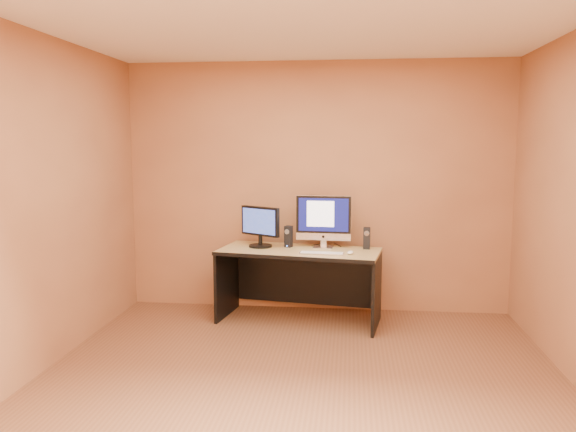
{
  "coord_description": "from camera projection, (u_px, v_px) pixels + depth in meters",
  "views": [
    {
      "loc": [
        0.35,
        -3.86,
        1.76
      ],
      "look_at": [
        -0.24,
        1.43,
        1.07
      ],
      "focal_mm": 35.0,
      "sensor_mm": 36.0,
      "label": 1
    }
  ],
  "objects": [
    {
      "name": "ceiling",
      "position": [
        300.0,
        16.0,
        3.73
      ],
      "size": [
        4.0,
        4.0,
        0.0
      ],
      "primitive_type": "plane",
      "color": "white",
      "rests_on": "walls"
    },
    {
      "name": "walls",
      "position": [
        299.0,
        210.0,
        3.9
      ],
      "size": [
        4.0,
        4.0,
        2.6
      ],
      "primitive_type": null,
      "color": "#A56942",
      "rests_on": "ground"
    },
    {
      "name": "desk",
      "position": [
        299.0,
        286.0,
        5.55
      ],
      "size": [
        1.64,
        0.91,
        0.72
      ],
      "primitive_type": null,
      "rotation": [
        0.0,
        0.0,
        -0.15
      ],
      "color": "tan",
      "rests_on": "ground"
    },
    {
      "name": "keyboard",
      "position": [
        322.0,
        253.0,
        5.29
      ],
      "size": [
        0.43,
        0.14,
        0.02
      ],
      "primitive_type": "cube",
      "rotation": [
        0.0,
        0.0,
        -0.07
      ],
      "color": "#BCBCC1",
      "rests_on": "desk"
    },
    {
      "name": "mouse",
      "position": [
        350.0,
        252.0,
        5.28
      ],
      "size": [
        0.08,
        0.11,
        0.04
      ],
      "primitive_type": "ellipsoid",
      "rotation": [
        0.0,
        0.0,
        -0.28
      ],
      "color": "white",
      "rests_on": "desk"
    },
    {
      "name": "speaker_right",
      "position": [
        367.0,
        238.0,
        5.54
      ],
      "size": [
        0.07,
        0.08,
        0.21
      ],
      "primitive_type": null,
      "rotation": [
        0.0,
        0.0,
        -0.08
      ],
      "color": "black",
      "rests_on": "desk"
    },
    {
      "name": "second_monitor",
      "position": [
        260.0,
        227.0,
        5.63
      ],
      "size": [
        0.52,
        0.44,
        0.41
      ],
      "primitive_type": null,
      "rotation": [
        0.0,
        0.0,
        -0.53
      ],
      "color": "black",
      "rests_on": "desk"
    },
    {
      "name": "imac",
      "position": [
        323.0,
        221.0,
        5.58
      ],
      "size": [
        0.57,
        0.24,
        0.54
      ],
      "primitive_type": null,
      "rotation": [
        0.0,
        0.0,
        -0.06
      ],
      "color": "#B8B8BC",
      "rests_on": "desk"
    },
    {
      "name": "speaker_left",
      "position": [
        289.0,
        236.0,
        5.64
      ],
      "size": [
        0.09,
        0.09,
        0.21
      ],
      "primitive_type": null,
      "rotation": [
        0.0,
        0.0,
        -0.36
      ],
      "color": "black",
      "rests_on": "desk"
    },
    {
      "name": "floor",
      "position": [
        299.0,
        387.0,
        4.07
      ],
      "size": [
        4.0,
        4.0,
        0.0
      ],
      "primitive_type": "plane",
      "color": "brown",
      "rests_on": "ground"
    },
    {
      "name": "cable_a",
      "position": [
        337.0,
        245.0,
        5.76
      ],
      "size": [
        0.08,
        0.2,
        0.01
      ],
      "primitive_type": "cylinder",
      "rotation": [
        1.57,
        0.0,
        0.35
      ],
      "color": "black",
      "rests_on": "desk"
    },
    {
      "name": "cable_b",
      "position": [
        318.0,
        244.0,
        5.78
      ],
      "size": [
        0.13,
        0.13,
        0.01
      ],
      "primitive_type": "cylinder",
      "rotation": [
        1.57,
        0.0,
        -0.8
      ],
      "color": "black",
      "rests_on": "desk"
    }
  ]
}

